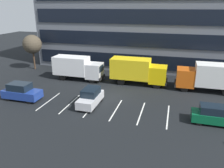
% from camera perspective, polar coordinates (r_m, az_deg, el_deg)
% --- Properties ---
extents(ground_plane, '(120.00, 120.00, 0.00)m').
position_cam_1_polar(ground_plane, '(28.04, 0.10, -3.26)').
color(ground_plane, black).
extents(office_building, '(35.54, 13.37, 18.00)m').
position_cam_1_polar(office_building, '(43.42, 6.90, 16.98)').
color(office_building, slate).
rests_on(office_building, ground_plane).
extents(lot_markings, '(14.14, 5.40, 0.01)m').
position_cam_1_polar(lot_markings, '(25.01, -2.09, -6.23)').
color(lot_markings, silver).
rests_on(lot_markings, ground_plane).
extents(box_truck_white, '(7.66, 2.54, 3.55)m').
position_cam_1_polar(box_truck_white, '(34.35, -8.93, 4.36)').
color(box_truck_white, white).
rests_on(box_truck_white, ground_plane).
extents(box_truck_orange, '(8.10, 2.68, 3.75)m').
position_cam_1_polar(box_truck_orange, '(31.80, 23.72, 1.87)').
color(box_truck_orange, '#D85914').
rests_on(box_truck_orange, ground_plane).
extents(box_truck_yellow_all, '(8.07, 2.67, 3.74)m').
position_cam_1_polar(box_truck_yellow_all, '(32.09, 6.57, 3.57)').
color(box_truck_yellow_all, yellow).
rests_on(box_truck_yellow_all, ground_plane).
extents(suv_silver, '(1.86, 4.39, 1.99)m').
position_cam_1_polar(suv_silver, '(25.53, -5.53, -3.41)').
color(suv_silver, silver).
rests_on(suv_silver, ground_plane).
extents(suv_navy, '(4.62, 1.96, 2.09)m').
position_cam_1_polar(suv_navy, '(29.02, -22.29, -1.85)').
color(suv_navy, navy).
rests_on(suv_navy, ground_plane).
extents(suv_forest, '(4.14, 1.76, 1.87)m').
position_cam_1_polar(suv_forest, '(23.70, 24.63, -7.27)').
color(suv_forest, '#0C5933').
rests_on(suv_forest, ground_plane).
extents(bare_tree, '(3.26, 3.26, 6.11)m').
position_cam_1_polar(bare_tree, '(41.66, -19.85, 9.58)').
color(bare_tree, '#473323').
rests_on(bare_tree, ground_plane).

